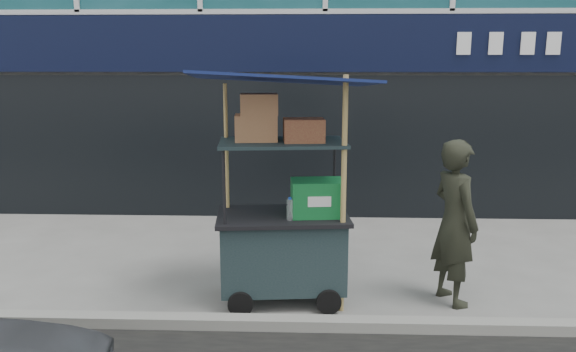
{
  "coord_description": "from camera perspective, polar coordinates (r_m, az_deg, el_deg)",
  "views": [
    {
      "loc": [
        -0.26,
        -5.41,
        2.67
      ],
      "look_at": [
        -0.5,
        1.2,
        1.28
      ],
      "focal_mm": 35.0,
      "sensor_mm": 36.0,
      "label": 1
    }
  ],
  "objects": [
    {
      "name": "ground",
      "position": [
        6.03,
        4.44,
        -14.42
      ],
      "size": [
        80.0,
        80.0,
        0.0
      ],
      "primitive_type": "plane",
      "color": "slate",
      "rests_on": "ground"
    },
    {
      "name": "curb",
      "position": [
        5.83,
        4.53,
        -14.76
      ],
      "size": [
        80.0,
        0.18,
        0.12
      ],
      "primitive_type": "cube",
      "color": "gray",
      "rests_on": "ground"
    },
    {
      "name": "vendor_cart",
      "position": [
        6.18,
        -0.37,
        -4.75
      ],
      "size": [
        2.02,
        1.52,
        2.57
      ],
      "rotation": [
        0.0,
        0.0,
        0.1
      ],
      "color": "#19292B",
      "rests_on": "ground"
    },
    {
      "name": "vendor_man",
      "position": [
        6.4,
        16.58,
        -4.53
      ],
      "size": [
        0.66,
        0.78,
        1.83
      ],
      "primitive_type": "imported",
      "rotation": [
        0.0,
        0.0,
        1.95
      ],
      "color": "black",
      "rests_on": "ground"
    }
  ]
}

